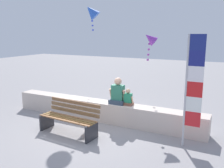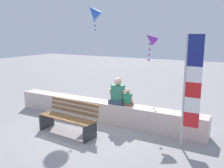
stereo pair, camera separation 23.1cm
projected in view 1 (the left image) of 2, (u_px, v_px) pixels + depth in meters
ground_plane at (88, 129)px, 7.22m from camera, size 40.00×40.00×0.00m
seawall_ledge at (102, 111)px, 7.87m from camera, size 6.48×0.51×0.62m
park_bench at (70, 118)px, 6.82m from camera, size 1.76×0.72×0.88m
person_adult at (118, 94)px, 7.52m from camera, size 0.53×0.39×0.81m
person_child at (128, 99)px, 7.39m from camera, size 0.33×0.24×0.50m
flag_banner at (192, 86)px, 5.77m from camera, size 0.41×0.05×2.72m
kite_blue at (91, 12)px, 9.84m from camera, size 0.83×0.77×1.11m
kite_purple at (150, 39)px, 7.75m from camera, size 0.57×0.65×1.00m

